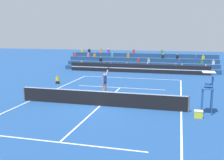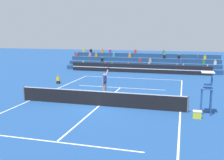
{
  "view_description": "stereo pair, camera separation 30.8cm",
  "coord_description": "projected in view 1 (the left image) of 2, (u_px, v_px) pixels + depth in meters",
  "views": [
    {
      "loc": [
        5.22,
        -16.91,
        5.0
      ],
      "look_at": [
        -0.22,
        4.21,
        1.1
      ],
      "focal_mm": 42.0,
      "sensor_mm": 36.0,
      "label": 1
    },
    {
      "loc": [
        5.52,
        -16.83,
        5.0
      ],
      "look_at": [
        -0.22,
        4.21,
        1.1
      ],
      "focal_mm": 42.0,
      "sensor_mm": 36.0,
      "label": 2
    }
  ],
  "objects": [
    {
      "name": "ground_plane",
      "position": [
        100.0,
        106.0,
        18.28
      ],
      "size": [
        120.0,
        120.0,
        0.0
      ],
      "primitive_type": "plane",
      "color": "navy"
    },
    {
      "name": "court_lines",
      "position": [
        100.0,
        106.0,
        18.28
      ],
      "size": [
        11.1,
        23.9,
        0.01
      ],
      "color": "white",
      "rests_on": "ground"
    },
    {
      "name": "tennis_net",
      "position": [
        100.0,
        98.0,
        18.19
      ],
      "size": [
        12.0,
        0.1,
        1.1
      ],
      "color": "slate",
      "rests_on": "ground"
    },
    {
      "name": "sponsor_banner_wall",
      "position": [
        137.0,
        68.0,
        33.63
      ],
      "size": [
        18.0,
        0.26,
        1.1
      ],
      "color": "black",
      "rests_on": "ground"
    },
    {
      "name": "bleacher_stand",
      "position": [
        140.0,
        64.0,
        36.61
      ],
      "size": [
        20.66,
        3.8,
        2.83
      ],
      "color": "navy",
      "rests_on": "ground"
    },
    {
      "name": "umpire_chair",
      "position": [
        208.0,
        87.0,
        16.25
      ],
      "size": [
        0.76,
        0.84,
        2.67
      ],
      "color": "#285699",
      "rests_on": "ground"
    },
    {
      "name": "ball_kid_courtside",
      "position": [
        57.0,
        80.0,
        26.33
      ],
      "size": [
        0.3,
        0.36,
        0.84
      ],
      "color": "black",
      "rests_on": "ground"
    },
    {
      "name": "tennis_player",
      "position": [
        105.0,
        82.0,
        21.83
      ],
      "size": [
        0.48,
        1.17,
        2.41
      ],
      "color": "tan",
      "rests_on": "ground"
    },
    {
      "name": "tennis_ball",
      "position": [
        100.0,
        85.0,
        25.33
      ],
      "size": [
        0.07,
        0.07,
        0.07
      ],
      "primitive_type": "sphere",
      "color": "#C6DB33",
      "rests_on": "ground"
    },
    {
      "name": "equipment_cooler",
      "position": [
        198.0,
        114.0,
        15.68
      ],
      "size": [
        0.5,
        0.38,
        0.45
      ],
      "color": "yellow",
      "rests_on": "ground"
    }
  ]
}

